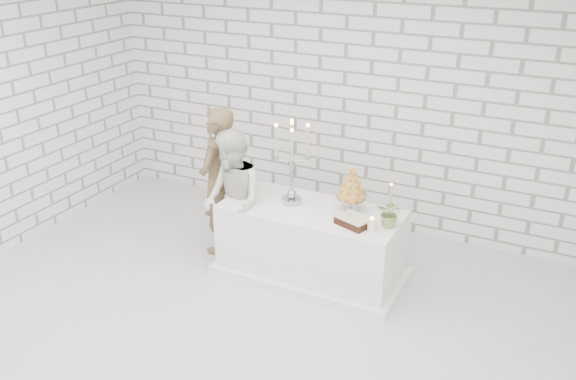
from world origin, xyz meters
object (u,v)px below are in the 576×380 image
(cake_table, at_px, (311,242))
(bride, at_px, (233,201))
(groom, at_px, (218,181))
(candelabra, at_px, (292,163))
(croquembouche, at_px, (351,189))

(cake_table, relative_size, bride, 1.21)
(groom, distance_m, candelabra, 0.96)
(cake_table, relative_size, croquembouche, 3.92)
(cake_table, xyz_separation_m, croquembouche, (0.36, 0.14, 0.60))
(bride, distance_m, candelabra, 0.75)
(groom, relative_size, candelabra, 1.88)
(croquembouche, bearing_deg, candelabra, -170.77)
(groom, xyz_separation_m, candelabra, (0.89, -0.03, 0.37))
(bride, distance_m, croquembouche, 1.23)
(groom, relative_size, croquembouche, 3.53)
(bride, bearing_deg, candelabra, 63.39)
(groom, height_order, bride, groom)
(bride, xyz_separation_m, candelabra, (0.56, 0.22, 0.44))
(groom, bearing_deg, croquembouche, 86.22)
(croquembouche, bearing_deg, groom, -177.31)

